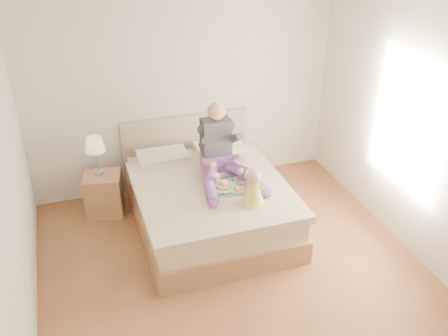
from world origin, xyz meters
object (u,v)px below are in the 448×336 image
object	(u,v)px
nightstand	(104,194)
bed	(207,199)
adult	(221,154)
baby	(253,189)
tray	(232,184)

from	to	relation	value
nightstand	bed	bearing A→B (deg)	-15.24
adult	baby	world-z (taller)	adult
nightstand	adult	world-z (taller)	adult
adult	bed	bearing A→B (deg)	-162.43
tray	bed	bearing A→B (deg)	126.37
bed	baby	xyz separation A→B (m)	(0.32, -0.66, 0.46)
adult	baby	xyz separation A→B (m)	(0.12, -0.72, -0.09)
adult	tray	bearing A→B (deg)	-85.88
adult	tray	xyz separation A→B (m)	(0.03, -0.34, -0.22)
bed	tray	xyz separation A→B (m)	(0.22, -0.28, 0.33)
adult	tray	world-z (taller)	adult
nightstand	tray	xyz separation A→B (m)	(1.38, -0.86, 0.38)
adult	baby	bearing A→B (deg)	-80.54
tray	adult	bearing A→B (deg)	92.71
bed	tray	distance (m)	0.48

